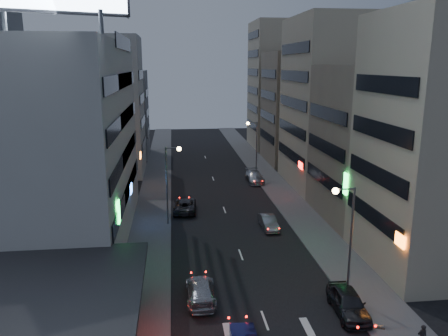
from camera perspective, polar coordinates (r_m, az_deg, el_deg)
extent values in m
cube|color=#4C4C4F|center=(53.06, -9.09, -4.31)|extent=(4.00, 120.00, 0.12)
cube|color=#4C4C4F|center=(54.70, 7.93, -3.73)|extent=(4.00, 120.00, 0.12)
cube|color=tan|center=(27.98, -24.62, -18.55)|extent=(8.00, 12.00, 3.60)
cube|color=black|center=(26.74, -22.93, -15.12)|extent=(11.00, 13.00, 0.25)
cube|color=black|center=(26.21, -13.78, -16.62)|extent=(0.12, 4.00, 0.90)
cube|color=#FF1E14|center=(26.20, -13.60, -16.62)|extent=(0.04, 3.70, 0.70)
cube|color=#AEAEA9|center=(42.72, -22.22, 2.90)|extent=(14.00, 24.00, 18.00)
cube|color=tan|center=(37.70, 26.43, 2.76)|extent=(10.00, 11.00, 20.00)
cube|color=gray|center=(48.13, 19.34, 3.01)|extent=(11.00, 12.00, 16.00)
cube|color=tan|center=(59.42, 13.67, 8.15)|extent=(10.00, 14.00, 22.00)
cube|color=#AEAEA9|center=(66.57, -15.44, 7.71)|extent=(11.00, 10.00, 20.00)
cube|color=slate|center=(79.69, -14.32, 6.83)|extent=(12.00, 10.00, 15.00)
cube|color=gray|center=(73.94, 9.94, 7.73)|extent=(11.00, 12.00, 18.00)
cube|color=tan|center=(87.33, 7.70, 10.62)|extent=(12.00, 12.00, 24.00)
cylinder|color=#595B60|center=(32.40, -26.77, 16.82)|extent=(0.30, 0.30, 1.50)
cylinder|color=#595B60|center=(30.98, -15.77, 17.93)|extent=(0.30, 0.30, 1.50)
cylinder|color=#595B60|center=(31.41, 16.21, -9.48)|extent=(0.16, 0.16, 8.00)
cylinder|color=#595B60|center=(29.87, 15.45, -2.68)|extent=(1.40, 0.10, 0.10)
sphere|color=#FFD88C|center=(29.68, 14.36, -2.92)|extent=(0.44, 0.44, 0.44)
cylinder|color=#595B60|center=(44.18, -7.47, -2.38)|extent=(0.16, 0.16, 8.00)
cylinder|color=#595B60|center=(43.29, -6.69, 2.62)|extent=(1.40, 0.10, 0.10)
sphere|color=#FFD88C|center=(43.31, -5.90, 2.51)|extent=(0.44, 0.44, 0.44)
cylinder|color=#595B60|center=(62.82, 4.27, 2.42)|extent=(0.16, 0.16, 8.00)
cylinder|color=#595B60|center=(62.07, 3.70, 5.94)|extent=(1.40, 0.10, 0.10)
sphere|color=#FFD88C|center=(61.98, 3.15, 5.84)|extent=(0.44, 0.44, 0.44)
imported|color=#28292D|center=(31.08, 15.91, -16.53)|extent=(2.11, 4.79, 1.61)
imported|color=#919398|center=(44.20, 5.81, -7.05)|extent=(1.51, 4.03, 1.32)
imported|color=#2B2A30|center=(49.02, -5.14, -4.87)|extent=(2.74, 5.39, 1.46)
imported|color=#AEB1B7|center=(60.97, 4.03, -1.15)|extent=(2.16, 5.26, 1.52)
imported|color=#A5A7AD|center=(31.57, -3.06, -15.68)|extent=(2.01, 4.89, 1.42)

